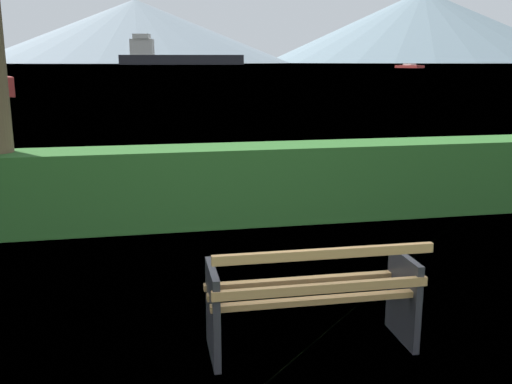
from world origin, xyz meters
TOP-DOWN VIEW (x-y plane):
  - ground_plane at (0.00, 0.00)m, footprint 1400.00×1400.00m
  - water_surface at (0.00, 307.54)m, footprint 620.00×620.00m
  - park_bench at (-0.00, -0.06)m, footprint 1.54×0.59m
  - hedge_row at (0.00, 3.52)m, footprint 8.99×0.75m
  - cargo_ship_large at (17.29, 301.51)m, footprint 63.76×19.43m
  - sailboat_mid at (76.07, 153.77)m, footprint 6.01×9.07m
  - distant_hills at (76.45, 544.43)m, footprint 772.74×308.35m

SIDE VIEW (x-z plane):
  - ground_plane at x=0.00m, z-range 0.00..0.00m
  - water_surface at x=0.00m, z-range 0.00..0.00m
  - park_bench at x=0.00m, z-range -0.01..0.85m
  - sailboat_mid at x=76.07m, z-range -0.15..1.09m
  - hedge_row at x=0.00m, z-range 0.00..1.01m
  - cargo_ship_large at x=17.29m, z-range -3.35..11.85m
  - distant_hills at x=76.45m, z-range -4.06..65.21m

